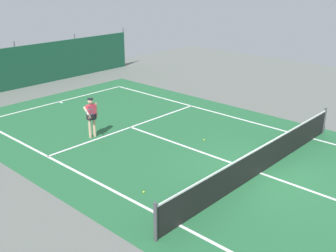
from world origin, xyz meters
The scene contains 7 objects.
ground_plane centered at (0.00, 0.00, 0.00)m, with size 36.00×36.00×0.00m, color slate.
court_surface centered at (0.00, 0.00, 0.00)m, with size 11.02×26.60×0.01m.
tennis_net centered at (0.00, 0.00, 0.51)m, with size 10.12×0.10×1.10m.
back_fence centered at (0.00, 16.38, 0.67)m, with size 16.30×0.98×2.70m.
tennis_player centered at (-1.81, 6.72, 0.96)m, with size 0.78×0.70×1.64m.
tennis_ball_near_player centered at (-3.56, 1.93, 0.03)m, with size 0.07×0.07×0.07m, color #CCDB33.
tennis_ball_midcourt centered at (0.97, 3.13, 0.03)m, with size 0.07×0.07×0.07m, color #CCDB33.
Camera 1 is at (-11.11, -6.04, 6.31)m, focal length 43.75 mm.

